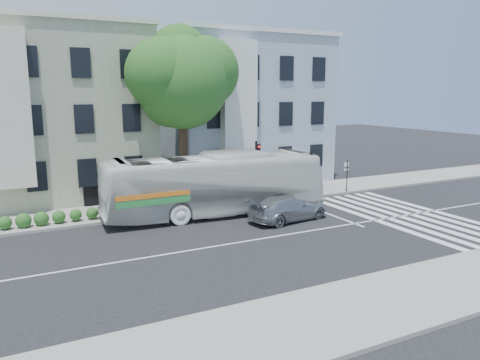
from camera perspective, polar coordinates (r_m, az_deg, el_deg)
ground at (r=22.38m, az=0.99°, el=-7.45°), size 120.00×120.00×0.00m
sidewalk_far at (r=29.38m, az=-6.40°, el=-2.93°), size 80.00×4.00×0.15m
sidewalk_near at (r=16.25m, az=14.91°, el=-14.80°), size 80.00×4.00×0.15m
building_left at (r=33.90m, az=-22.19°, el=7.44°), size 12.00×10.00×11.00m
building_right at (r=37.83m, az=-0.38°, el=8.49°), size 12.00×10.00×11.00m
street_tree at (r=29.28m, az=-7.14°, el=12.31°), size 7.30×5.90×11.10m
bus at (r=26.72m, az=-3.07°, el=-0.50°), size 3.78×12.97×3.57m
sedan at (r=25.83m, az=5.89°, el=-3.43°), size 2.58×4.96×1.37m
hedge at (r=26.54m, az=-19.39°, el=-4.03°), size 8.45×2.91×0.70m
traffic_signal at (r=29.13m, az=2.06°, el=2.01°), size 0.42×0.52×3.98m
fire_hydrant at (r=33.54m, az=8.08°, el=-0.49°), size 0.41×0.23×0.72m
far_sign_pole at (r=33.05m, az=12.89°, el=1.03°), size 0.40×0.16×2.20m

